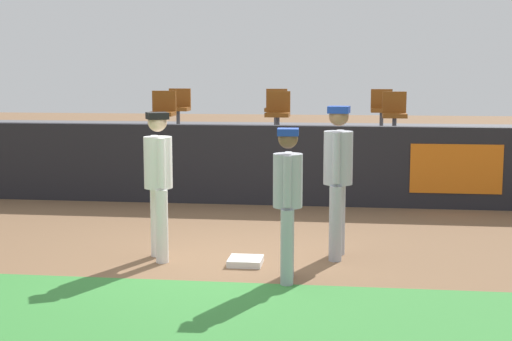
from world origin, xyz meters
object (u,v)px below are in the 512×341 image
object	(u,v)px
player_runner_visitor	(288,194)
seat_front_left	(163,110)
player_fielder_home	(159,175)
seat_back_center	(276,106)
seat_front_right	(394,112)
player_coach_visitor	(338,171)
seat_back_right	(382,107)
seat_front_center	(278,111)
first_base	(245,261)
seat_back_left	(179,105)

from	to	relation	value
player_runner_visitor	seat_front_left	xyz separation A→B (m)	(-2.94, 6.08, 0.57)
player_fielder_home	seat_back_center	xyz separation A→B (m)	(0.73, 7.12, 0.50)
seat_front_right	player_coach_visitor	bearing A→B (deg)	-100.97
seat_front_right	seat_back_right	distance (m)	1.81
player_coach_visitor	seat_front_center	bearing A→B (deg)	-160.20
seat_front_center	seat_front_left	bearing A→B (deg)	179.99
seat_back_center	seat_front_left	bearing A→B (deg)	-138.50
seat_front_left	seat_front_right	xyz separation A→B (m)	(4.43, -0.00, -0.00)
seat_back_right	seat_front_center	bearing A→B (deg)	-138.39
seat_front_right	seat_front_center	distance (m)	2.19
player_runner_visitor	player_coach_visitor	size ratio (longest dim) A/B	0.90
player_runner_visitor	first_base	bearing A→B (deg)	-141.77
player_runner_visitor	player_coach_visitor	distance (m)	1.22
seat_front_right	seat_back_left	world-z (taller)	same
player_runner_visitor	seat_front_right	distance (m)	6.28
first_base	player_fielder_home	xyz separation A→B (m)	(-1.08, 0.13, 1.00)
player_coach_visitor	seat_front_right	distance (m)	5.09
player_fielder_home	seat_front_right	size ratio (longest dim) A/B	2.15
first_base	seat_front_center	distance (m)	5.66
seat_front_right	seat_front_center	world-z (taller)	same
seat_front_left	seat_back_center	size ratio (longest dim) A/B	1.00
seat_front_left	seat_front_center	distance (m)	2.25
first_base	seat_back_left	size ratio (longest dim) A/B	0.48
seat_front_center	seat_back_left	world-z (taller)	same
seat_front_left	player_fielder_home	bearing A→B (deg)	-76.20
first_base	seat_front_center	bearing A→B (deg)	91.51
first_base	seat_back_right	bearing A→B (deg)	75.44
player_runner_visitor	seat_back_center	bearing A→B (deg)	-176.60
player_runner_visitor	seat_front_left	size ratio (longest dim) A/B	2.01
player_coach_visitor	seat_back_right	bearing A→B (deg)	179.24
first_base	seat_front_right	distance (m)	6.01
player_coach_visitor	seat_front_left	bearing A→B (deg)	-139.12
first_base	player_coach_visitor	world-z (taller)	player_coach_visitor
seat_front_right	seat_back_right	xyz separation A→B (m)	(-0.16, 1.80, 0.00)
seat_front_left	seat_front_right	size ratio (longest dim) A/B	1.00
player_runner_visitor	seat_back_center	size ratio (longest dim) A/B	2.01
seat_back_left	seat_back_right	size ratio (longest dim) A/B	1.00
first_base	seat_back_left	distance (m)	7.81
player_fielder_home	seat_front_center	xyz separation A→B (m)	(0.94, 5.32, 0.50)
first_base	seat_front_right	xyz separation A→B (m)	(2.04, 5.45, 1.50)
seat_back_left	seat_front_center	bearing A→B (deg)	-37.43
player_fielder_home	seat_back_left	size ratio (longest dim) A/B	2.15
seat_front_left	seat_back_right	distance (m)	4.64
player_fielder_home	seat_front_center	distance (m)	5.43
first_base	seat_back_center	xyz separation A→B (m)	(-0.35, 7.25, 1.50)
seat_back_center	first_base	bearing A→B (deg)	-87.20
first_base	player_coach_visitor	xyz separation A→B (m)	(1.08, 0.47, 1.05)
first_base	seat_front_center	size ratio (longest dim) A/B	0.48
first_base	seat_back_center	world-z (taller)	seat_back_center
first_base	player_fielder_home	world-z (taller)	player_fielder_home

